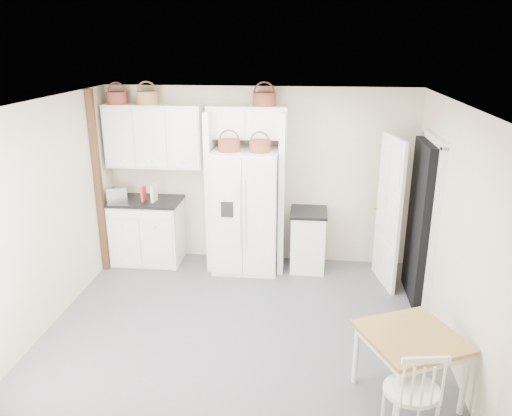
# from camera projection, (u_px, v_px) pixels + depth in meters

# --- Properties ---
(floor) EXTENTS (4.50, 4.50, 0.00)m
(floor) POSITION_uv_depth(u_px,v_px,m) (242.00, 326.00, 5.89)
(floor) COLOR #555555
(floor) RESTS_ON ground
(ceiling) EXTENTS (4.50, 4.50, 0.00)m
(ceiling) POSITION_uv_depth(u_px,v_px,m) (240.00, 103.00, 5.06)
(ceiling) COLOR white
(ceiling) RESTS_ON wall_back
(wall_back) EXTENTS (4.50, 0.00, 4.50)m
(wall_back) POSITION_uv_depth(u_px,v_px,m) (259.00, 176.00, 7.36)
(wall_back) COLOR beige
(wall_back) RESTS_ON floor
(wall_left) EXTENTS (0.00, 4.00, 4.00)m
(wall_left) POSITION_uv_depth(u_px,v_px,m) (46.00, 216.00, 5.70)
(wall_left) COLOR beige
(wall_left) RESTS_ON floor
(wall_right) EXTENTS (0.00, 4.00, 4.00)m
(wall_right) POSITION_uv_depth(u_px,v_px,m) (452.00, 231.00, 5.24)
(wall_right) COLOR beige
(wall_right) RESTS_ON floor
(refrigerator) EXTENTS (0.91, 0.73, 1.77)m
(refrigerator) POSITION_uv_depth(u_px,v_px,m) (246.00, 211.00, 7.16)
(refrigerator) COLOR white
(refrigerator) RESTS_ON floor
(base_cab_left) EXTENTS (1.01, 0.64, 0.94)m
(base_cab_left) POSITION_uv_depth(u_px,v_px,m) (148.00, 232.00, 7.51)
(base_cab_left) COLOR #EAEACE
(base_cab_left) RESTS_ON floor
(base_cab_right) EXTENTS (0.48, 0.58, 0.85)m
(base_cab_right) POSITION_uv_depth(u_px,v_px,m) (308.00, 241.00, 7.28)
(base_cab_right) COLOR #EAEACE
(base_cab_right) RESTS_ON floor
(dining_table) EXTENTS (1.08, 1.08, 0.68)m
(dining_table) POSITION_uv_depth(u_px,v_px,m) (408.00, 366.00, 4.62)
(dining_table) COLOR brown
(dining_table) RESTS_ON floor
(windsor_chair) EXTENTS (0.53, 0.49, 0.95)m
(windsor_chair) POSITION_uv_depth(u_px,v_px,m) (412.00, 390.00, 4.09)
(windsor_chair) COLOR #EAEACE
(windsor_chair) RESTS_ON floor
(counter_left) EXTENTS (1.06, 0.68, 0.04)m
(counter_left) POSITION_uv_depth(u_px,v_px,m) (145.00, 201.00, 7.35)
(counter_left) COLOR black
(counter_left) RESTS_ON base_cab_left
(counter_right) EXTENTS (0.52, 0.62, 0.04)m
(counter_right) POSITION_uv_depth(u_px,v_px,m) (309.00, 212.00, 7.14)
(counter_right) COLOR black
(counter_right) RESTS_ON base_cab_right
(toaster) EXTENTS (0.33, 0.25, 0.20)m
(toaster) POSITION_uv_depth(u_px,v_px,m) (117.00, 194.00, 7.27)
(toaster) COLOR silver
(toaster) RESTS_ON counter_left
(cookbook_red) EXTENTS (0.04, 0.15, 0.22)m
(cookbook_red) POSITION_uv_depth(u_px,v_px,m) (144.00, 194.00, 7.24)
(cookbook_red) COLOR #AE3126
(cookbook_red) RESTS_ON counter_left
(cookbook_cream) EXTENTS (0.06, 0.17, 0.25)m
(cookbook_cream) POSITION_uv_depth(u_px,v_px,m) (154.00, 193.00, 7.21)
(cookbook_cream) COLOR beige
(cookbook_cream) RESTS_ON counter_left
(basket_upper_a) EXTENTS (0.30, 0.30, 0.17)m
(basket_upper_a) POSITION_uv_depth(u_px,v_px,m) (117.00, 98.00, 7.04)
(basket_upper_a) COLOR #5C2B21
(basket_upper_a) RESTS_ON upper_cabinet
(basket_upper_b) EXTENTS (0.31, 0.31, 0.18)m
(basket_upper_b) POSITION_uv_depth(u_px,v_px,m) (147.00, 98.00, 6.99)
(basket_upper_b) COLOR brown
(basket_upper_b) RESTS_ON upper_cabinet
(basket_bridge_b) EXTENTS (0.32, 0.32, 0.18)m
(basket_bridge_b) POSITION_uv_depth(u_px,v_px,m) (264.00, 99.00, 6.83)
(basket_bridge_b) COLOR #5C2B21
(basket_bridge_b) RESTS_ON bridge_cabinet
(basket_fridge_a) EXTENTS (0.30, 0.30, 0.16)m
(basket_fridge_a) POSITION_uv_depth(u_px,v_px,m) (229.00, 145.00, 6.78)
(basket_fridge_a) COLOR #5C2B21
(basket_fridge_a) RESTS_ON refrigerator
(basket_fridge_b) EXTENTS (0.28, 0.28, 0.15)m
(basket_fridge_b) POSITION_uv_depth(u_px,v_px,m) (260.00, 146.00, 6.73)
(basket_fridge_b) COLOR #5C2B21
(basket_fridge_b) RESTS_ON refrigerator
(upper_cabinet) EXTENTS (1.40, 0.34, 0.90)m
(upper_cabinet) POSITION_uv_depth(u_px,v_px,m) (154.00, 136.00, 7.16)
(upper_cabinet) COLOR #EAEACE
(upper_cabinet) RESTS_ON wall_back
(bridge_cabinet) EXTENTS (1.12, 0.34, 0.45)m
(bridge_cabinet) POSITION_uv_depth(u_px,v_px,m) (247.00, 122.00, 6.95)
(bridge_cabinet) COLOR #EAEACE
(bridge_cabinet) RESTS_ON wall_back
(fridge_panel_left) EXTENTS (0.08, 0.60, 2.30)m
(fridge_panel_left) POSITION_uv_depth(u_px,v_px,m) (212.00, 190.00, 7.19)
(fridge_panel_left) COLOR #EAEACE
(fridge_panel_left) RESTS_ON floor
(fridge_panel_right) EXTENTS (0.08, 0.60, 2.30)m
(fridge_panel_right) POSITION_uv_depth(u_px,v_px,m) (282.00, 193.00, 7.09)
(fridge_panel_right) COLOR #EAEACE
(fridge_panel_right) RESTS_ON floor
(trim_post) EXTENTS (0.09, 0.09, 2.60)m
(trim_post) POSITION_uv_depth(u_px,v_px,m) (98.00, 184.00, 6.97)
(trim_post) COLOR #402915
(trim_post) RESTS_ON floor
(doorway_void) EXTENTS (0.18, 0.85, 2.05)m
(doorway_void) POSITION_uv_depth(u_px,v_px,m) (421.00, 222.00, 6.28)
(doorway_void) COLOR black
(doorway_void) RESTS_ON floor
(door_slab) EXTENTS (0.21, 0.79, 2.05)m
(door_slab) POSITION_uv_depth(u_px,v_px,m) (388.00, 213.00, 6.64)
(door_slab) COLOR white
(door_slab) RESTS_ON floor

